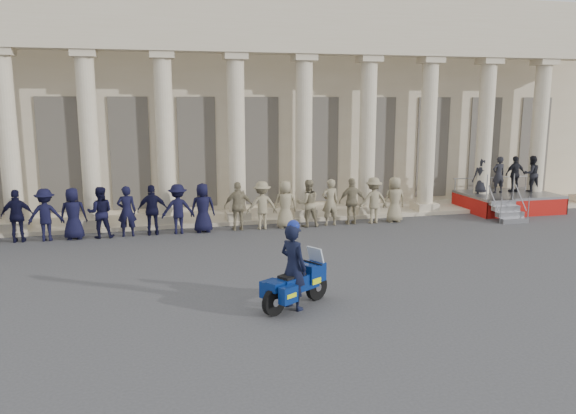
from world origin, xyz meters
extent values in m
plane|color=#3A3A3C|center=(0.00, 0.00, 0.00)|extent=(90.00, 90.00, 0.00)
cube|color=#C1B191|center=(0.00, 15.00, 4.50)|extent=(40.00, 10.00, 9.00)
cube|color=#C1B191|center=(0.00, 8.80, 0.07)|extent=(40.00, 2.60, 0.15)
cube|color=#C1B191|center=(0.00, 8.00, 6.79)|extent=(35.80, 1.00, 1.00)
cube|color=#C1B191|center=(0.00, 8.00, 7.89)|extent=(35.80, 1.00, 1.20)
cube|color=#C1B191|center=(-6.50, 8.00, 0.30)|extent=(0.90, 0.90, 0.30)
cylinder|color=#C1B191|center=(-6.50, 8.00, 3.25)|extent=(0.64, 0.64, 5.60)
cube|color=#C1B191|center=(-6.50, 8.00, 6.17)|extent=(0.85, 0.85, 0.24)
cube|color=#C1B191|center=(-3.90, 8.00, 0.30)|extent=(0.90, 0.90, 0.30)
cylinder|color=#C1B191|center=(-3.90, 8.00, 3.25)|extent=(0.64, 0.64, 5.60)
cube|color=#C1B191|center=(-3.90, 8.00, 6.17)|extent=(0.85, 0.85, 0.24)
cube|color=#C1B191|center=(-1.30, 8.00, 0.30)|extent=(0.90, 0.90, 0.30)
cylinder|color=#C1B191|center=(-1.30, 8.00, 3.25)|extent=(0.64, 0.64, 5.60)
cube|color=#C1B191|center=(-1.30, 8.00, 6.17)|extent=(0.85, 0.85, 0.24)
cube|color=#C1B191|center=(1.30, 8.00, 0.30)|extent=(0.90, 0.90, 0.30)
cylinder|color=#C1B191|center=(1.30, 8.00, 3.25)|extent=(0.64, 0.64, 5.60)
cube|color=#C1B191|center=(1.30, 8.00, 6.17)|extent=(0.85, 0.85, 0.24)
cube|color=#C1B191|center=(3.90, 8.00, 0.30)|extent=(0.90, 0.90, 0.30)
cylinder|color=#C1B191|center=(3.90, 8.00, 3.25)|extent=(0.64, 0.64, 5.60)
cube|color=#C1B191|center=(3.90, 8.00, 6.17)|extent=(0.85, 0.85, 0.24)
cube|color=#C1B191|center=(6.50, 8.00, 0.30)|extent=(0.90, 0.90, 0.30)
cylinder|color=#C1B191|center=(6.50, 8.00, 3.25)|extent=(0.64, 0.64, 5.60)
cube|color=#C1B191|center=(6.50, 8.00, 6.17)|extent=(0.85, 0.85, 0.24)
cube|color=#C1B191|center=(9.10, 8.00, 0.30)|extent=(0.90, 0.90, 0.30)
cylinder|color=#C1B191|center=(9.10, 8.00, 3.25)|extent=(0.64, 0.64, 5.60)
cube|color=#C1B191|center=(9.10, 8.00, 6.17)|extent=(0.85, 0.85, 0.24)
cube|color=#C1B191|center=(11.70, 8.00, 0.30)|extent=(0.90, 0.90, 0.30)
cylinder|color=#C1B191|center=(11.70, 8.00, 3.25)|extent=(0.64, 0.64, 5.60)
cube|color=#C1B191|center=(11.70, 8.00, 6.17)|extent=(0.85, 0.85, 0.24)
cube|color=#C1B191|center=(14.30, 8.00, 0.30)|extent=(0.90, 0.90, 0.30)
cylinder|color=#C1B191|center=(14.30, 8.00, 3.25)|extent=(0.64, 0.64, 5.60)
cube|color=#C1B191|center=(14.30, 8.00, 6.17)|extent=(0.85, 0.85, 0.24)
cube|color=black|center=(-5.20, 10.02, 2.55)|extent=(1.30, 0.12, 4.20)
cube|color=black|center=(-2.60, 10.02, 2.55)|extent=(1.30, 0.12, 4.20)
cube|color=black|center=(0.00, 10.02, 2.55)|extent=(1.30, 0.12, 4.20)
cube|color=black|center=(2.60, 10.02, 2.55)|extent=(1.30, 0.12, 4.20)
cube|color=black|center=(5.20, 10.02, 2.55)|extent=(1.30, 0.12, 4.20)
cube|color=black|center=(7.80, 10.02, 2.55)|extent=(1.30, 0.12, 4.20)
cube|color=black|center=(10.40, 10.02, 2.55)|extent=(1.30, 0.12, 4.20)
cube|color=black|center=(13.00, 10.02, 2.55)|extent=(1.30, 0.12, 4.20)
cube|color=black|center=(15.60, 10.02, 2.55)|extent=(1.30, 0.12, 4.20)
imported|color=black|center=(-6.15, 6.74, 0.87)|extent=(1.03, 0.43, 1.75)
imported|color=black|center=(-5.29, 6.74, 0.87)|extent=(1.13, 0.65, 1.75)
imported|color=black|center=(-4.43, 6.74, 0.87)|extent=(0.85, 0.56, 1.75)
imported|color=black|center=(-3.57, 6.74, 0.87)|extent=(0.85, 0.66, 1.75)
imported|color=black|center=(-2.71, 6.74, 0.87)|extent=(0.64, 0.42, 1.75)
imported|color=black|center=(-1.84, 6.74, 0.87)|extent=(1.03, 0.43, 1.75)
imported|color=black|center=(-0.98, 6.74, 0.87)|extent=(1.13, 0.65, 1.75)
imported|color=black|center=(-0.12, 6.74, 0.87)|extent=(0.85, 0.56, 1.75)
imported|color=gray|center=(1.14, 6.74, 0.87)|extent=(1.03, 0.43, 1.75)
imported|color=gray|center=(2.00, 6.74, 0.87)|extent=(1.13, 0.65, 1.75)
imported|color=gray|center=(2.86, 6.74, 0.87)|extent=(0.85, 0.56, 1.75)
imported|color=gray|center=(3.72, 6.74, 0.87)|extent=(0.85, 0.66, 1.75)
imported|color=gray|center=(4.58, 6.74, 0.87)|extent=(0.64, 0.42, 1.75)
imported|color=gray|center=(5.44, 6.74, 0.87)|extent=(1.03, 0.43, 1.75)
imported|color=gray|center=(6.30, 6.74, 0.87)|extent=(1.13, 0.65, 1.75)
imported|color=gray|center=(7.17, 6.74, 0.87)|extent=(0.85, 0.56, 1.75)
cube|color=gray|center=(12.80, 7.68, 0.71)|extent=(3.74, 2.67, 0.10)
cube|color=maroon|center=(12.80, 6.37, 0.33)|extent=(3.74, 0.04, 0.66)
cube|color=maroon|center=(10.95, 7.68, 0.33)|extent=(0.04, 2.67, 0.66)
cube|color=maroon|center=(14.66, 7.68, 0.33)|extent=(0.04, 2.67, 0.66)
cube|color=gray|center=(11.53, 5.45, 0.09)|extent=(1.10, 0.28, 0.19)
cube|color=gray|center=(11.53, 5.73, 0.28)|extent=(1.10, 0.28, 0.19)
cube|color=gray|center=(11.53, 6.01, 0.47)|extent=(1.10, 0.28, 0.19)
cube|color=gray|center=(11.53, 6.29, 0.66)|extent=(1.10, 0.28, 0.19)
cylinder|color=gray|center=(12.80, 8.97, 1.26)|extent=(3.74, 0.04, 0.04)
imported|color=black|center=(11.60, 7.88, 1.53)|extent=(0.75, 0.49, 1.54)
imported|color=black|center=(12.40, 7.88, 1.53)|extent=(0.56, 0.37, 1.54)
imported|color=black|center=(13.20, 7.88, 1.53)|extent=(0.90, 0.38, 1.54)
imported|color=black|center=(14.00, 7.88, 1.53)|extent=(0.75, 0.58, 1.54)
cylinder|color=black|center=(1.78, -0.85, 0.30)|extent=(0.58, 0.43, 0.61)
cylinder|color=black|center=(0.61, -1.58, 0.30)|extent=(0.58, 0.43, 0.61)
cube|color=navy|center=(1.24, -1.19, 0.57)|extent=(1.10, 0.89, 0.35)
cube|color=navy|center=(1.63, -0.95, 0.72)|extent=(0.68, 0.67, 0.41)
cube|color=silver|center=(1.63, -0.95, 0.51)|extent=(0.32, 0.34, 0.11)
cube|color=#B2BFCC|center=(1.76, -0.87, 1.03)|extent=(0.39, 0.46, 0.49)
cube|color=black|center=(1.08, -1.29, 0.76)|extent=(0.67, 0.58, 0.09)
cube|color=navy|center=(0.65, -1.56, 0.64)|extent=(0.44, 0.44, 0.20)
cube|color=navy|center=(0.88, -1.76, 0.51)|extent=(0.46, 0.39, 0.37)
cube|color=#C9DF0B|center=(0.88, -1.76, 0.51)|extent=(0.35, 0.33, 0.09)
cube|color=navy|center=(0.57, -1.26, 0.51)|extent=(0.46, 0.39, 0.37)
cube|color=#C9DF0B|center=(0.57, -1.26, 0.51)|extent=(0.35, 0.33, 0.09)
cylinder|color=silver|center=(0.73, -1.25, 0.28)|extent=(0.52, 0.37, 0.09)
cylinder|color=black|center=(1.63, -0.95, 0.94)|extent=(0.37, 0.56, 0.03)
imported|color=black|center=(1.12, -1.27, 0.97)|extent=(0.76, 0.84, 1.93)
sphere|color=navy|center=(1.12, -1.27, 1.88)|extent=(0.28, 0.28, 0.28)
camera|label=1|loc=(-1.84, -12.81, 4.54)|focal=35.00mm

